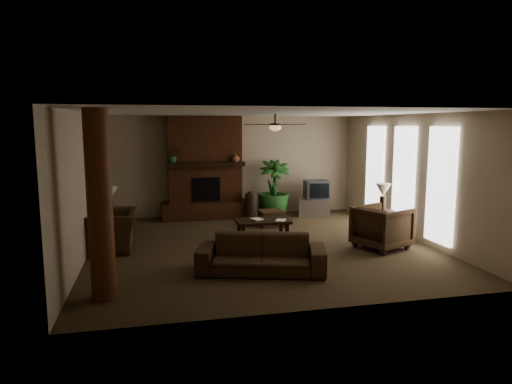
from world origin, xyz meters
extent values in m
plane|color=#4D3C26|center=(0.00, 0.00, 0.00)|extent=(7.00, 7.00, 0.00)
plane|color=silver|center=(0.00, 0.00, 2.80)|extent=(7.00, 7.00, 0.00)
plane|color=tan|center=(0.00, 3.50, 1.40)|extent=(7.00, 0.00, 7.00)
plane|color=tan|center=(0.00, -3.50, 1.40)|extent=(7.00, 0.00, 7.00)
plane|color=tan|center=(-3.50, 0.00, 1.40)|extent=(0.00, 7.00, 7.00)
plane|color=tan|center=(3.50, 0.00, 1.40)|extent=(0.00, 7.00, 7.00)
cube|color=#562C17|center=(-0.80, 3.25, 1.40)|extent=(2.00, 0.50, 2.80)
cube|color=#562C17|center=(-0.80, 3.15, 0.23)|extent=(2.40, 0.70, 0.45)
cube|color=black|center=(-0.80, 2.99, 0.82)|extent=(0.75, 0.04, 0.65)
cube|color=black|center=(-0.80, 2.97, 1.50)|extent=(2.10, 0.28, 0.12)
cube|color=white|center=(3.45, 1.60, 1.35)|extent=(0.08, 0.85, 2.35)
cube|color=white|center=(3.45, 0.20, 1.35)|extent=(0.08, 0.85, 2.35)
cube|color=white|center=(3.45, -1.20, 1.35)|extent=(0.08, 0.85, 2.35)
cylinder|color=brown|center=(-2.95, -2.40, 1.40)|extent=(0.36, 0.36, 2.80)
cube|color=black|center=(-3.44, 1.80, 1.05)|extent=(0.10, 1.00, 2.10)
cylinder|color=#312416|center=(0.40, 0.30, 2.68)|extent=(0.04, 0.04, 0.24)
cylinder|color=#312416|center=(0.40, 0.30, 2.56)|extent=(0.20, 0.20, 0.06)
ellipsoid|color=#F2BF72|center=(0.40, 0.30, 2.50)|extent=(0.26, 0.26, 0.14)
cube|color=black|center=(0.80, 0.30, 2.57)|extent=(0.55, 0.12, 0.01)
cube|color=black|center=(0.00, 0.30, 2.57)|extent=(0.55, 0.12, 0.01)
cube|color=black|center=(0.40, 0.70, 2.57)|extent=(0.12, 0.55, 0.01)
cube|color=black|center=(0.40, -0.10, 2.57)|extent=(0.12, 0.55, 0.01)
imported|color=#402C1B|center=(-0.39, -1.73, 0.43)|extent=(2.31, 1.24, 0.87)
imported|color=#402C1B|center=(-3.07, 0.38, 0.54)|extent=(0.81, 1.24, 1.08)
imported|color=#402C1B|center=(2.43, -0.77, 0.49)|extent=(1.19, 1.23, 0.99)
cube|color=black|center=(0.20, 0.58, 0.40)|extent=(1.20, 0.70, 0.06)
cube|color=black|center=(-0.30, 0.33, 0.18)|extent=(0.07, 0.07, 0.37)
cube|color=black|center=(0.70, 0.33, 0.18)|extent=(0.07, 0.07, 0.37)
cube|color=black|center=(-0.30, 0.83, 0.18)|extent=(0.07, 0.07, 0.37)
cube|color=black|center=(0.70, 0.83, 0.18)|extent=(0.07, 0.07, 0.37)
cube|color=#402C1B|center=(0.72, 1.77, 0.20)|extent=(0.61, 0.61, 0.40)
cube|color=#B8B8BA|center=(2.21, 2.72, 0.25)|extent=(0.96, 0.73, 0.50)
cube|color=#363638|center=(2.26, 2.71, 0.76)|extent=(0.70, 0.56, 0.52)
cube|color=black|center=(2.26, 2.44, 0.76)|extent=(0.52, 0.08, 0.40)
cylinder|color=#34271D|center=(0.40, 2.76, 0.35)|extent=(0.34, 0.34, 0.70)
sphere|color=#34271D|center=(0.40, 2.76, 0.60)|extent=(0.34, 0.34, 0.34)
imported|color=#265522|center=(1.09, 2.92, 0.45)|extent=(0.90, 1.60, 0.89)
cube|color=black|center=(-3.15, 1.31, 0.28)|extent=(0.63, 0.63, 0.55)
cylinder|color=#312416|center=(-3.15, 1.29, 0.73)|extent=(0.14, 0.14, 0.35)
cone|color=beige|center=(-3.15, 1.29, 1.05)|extent=(0.36, 0.36, 0.30)
cube|color=black|center=(3.10, 0.44, 0.28)|extent=(0.55, 0.55, 0.55)
cylinder|color=#312416|center=(3.06, 0.41, 0.73)|extent=(0.16, 0.16, 0.35)
cone|color=beige|center=(3.06, 0.41, 1.05)|extent=(0.41, 0.41, 0.30)
imported|color=#265522|center=(-1.67, 3.01, 1.72)|extent=(0.40, 0.44, 0.33)
imported|color=brown|center=(0.00, 2.91, 1.67)|extent=(0.24, 0.25, 0.22)
imported|color=#999999|center=(-0.03, 0.57, 0.57)|extent=(0.21, 0.09, 0.29)
imported|color=#999999|center=(0.47, 0.43, 0.58)|extent=(0.20, 0.11, 0.29)
camera|label=1|loc=(-2.17, -9.20, 2.57)|focal=31.87mm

